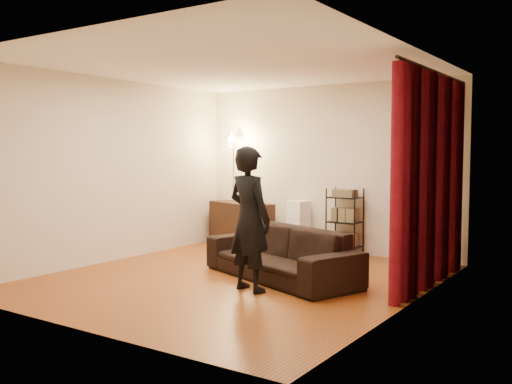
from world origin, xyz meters
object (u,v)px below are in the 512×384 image
Objects in this scene: media_cabinet at (241,224)px; sofa at (280,254)px; storage_boxes at (299,225)px; wire_shelf at (345,222)px; floor_lamp at (234,188)px; person at (249,219)px.

sofa is at bearing -24.96° from media_cabinet.
storage_boxes reaches higher than sofa.
wire_shelf is at bearing -2.37° from storage_boxes.
wire_shelf is 0.53× the size of floor_lamp.
wire_shelf is (-0.05, 2.70, -0.32)m from person.
floor_lamp reaches higher than sofa.
media_cabinet is (-1.94, 2.57, -0.47)m from person.
storage_boxes is 0.78× the size of wire_shelf.
sofa is 2.88m from floor_lamp.
sofa is 2.67m from media_cabinet.
sofa is 1.33× the size of person.
storage_boxes is at bearing -58.66° from person.
media_cabinet reaches higher than sofa.
sofa is 2.13× the size of wire_shelf.
floor_lamp is (-2.07, -0.11, 0.47)m from wire_shelf.
wire_shelf is at bearing 22.57° from media_cabinet.
media_cabinet is at bearing -171.39° from storage_boxes.
floor_lamp reaches higher than wire_shelf.
media_cabinet is at bearing -161.68° from wire_shelf.
storage_boxes is at bearing 27.44° from media_cabinet.
storage_boxes is 0.85m from wire_shelf.
person is at bearing -67.42° from sofa.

